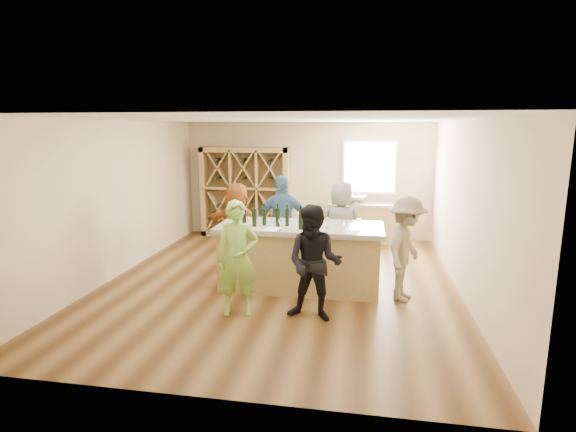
% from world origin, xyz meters
% --- Properties ---
extents(floor, '(6.00, 7.00, 0.10)m').
position_xyz_m(floor, '(0.00, 0.00, -0.05)').
color(floor, brown).
rests_on(floor, ground).
extents(ceiling, '(6.00, 7.00, 0.10)m').
position_xyz_m(ceiling, '(0.00, 0.00, 2.85)').
color(ceiling, white).
rests_on(ceiling, ground).
extents(wall_back, '(6.00, 0.10, 2.80)m').
position_xyz_m(wall_back, '(0.00, 3.55, 1.40)').
color(wall_back, '#CBB593').
rests_on(wall_back, ground).
extents(wall_front, '(6.00, 0.10, 2.80)m').
position_xyz_m(wall_front, '(0.00, -3.55, 1.40)').
color(wall_front, '#CBB593').
rests_on(wall_front, ground).
extents(wall_left, '(0.10, 7.00, 2.80)m').
position_xyz_m(wall_left, '(-3.05, 0.00, 1.40)').
color(wall_left, '#CBB593').
rests_on(wall_left, ground).
extents(wall_right, '(0.10, 7.00, 2.80)m').
position_xyz_m(wall_right, '(3.05, 0.00, 1.40)').
color(wall_right, '#CBB593').
rests_on(wall_right, ground).
extents(window_frame, '(1.30, 0.06, 1.30)m').
position_xyz_m(window_frame, '(1.50, 3.47, 1.75)').
color(window_frame, white).
rests_on(window_frame, wall_back).
extents(window_pane, '(1.18, 0.01, 1.18)m').
position_xyz_m(window_pane, '(1.50, 3.44, 1.75)').
color(window_pane, white).
rests_on(window_pane, wall_back).
extents(wine_rack, '(2.20, 0.45, 2.20)m').
position_xyz_m(wine_rack, '(-1.50, 3.27, 1.10)').
color(wine_rack, '#A6884F').
rests_on(wine_rack, floor).
extents(back_counter_base, '(1.60, 0.58, 0.86)m').
position_xyz_m(back_counter_base, '(1.40, 3.20, 0.43)').
color(back_counter_base, '#A6884F').
rests_on(back_counter_base, floor).
extents(back_counter_top, '(1.70, 0.62, 0.06)m').
position_xyz_m(back_counter_top, '(1.40, 3.20, 0.89)').
color(back_counter_top, '#A49A86').
rests_on(back_counter_top, back_counter_base).
extents(sink, '(0.54, 0.54, 0.19)m').
position_xyz_m(sink, '(1.20, 3.20, 1.01)').
color(sink, silver).
rests_on(sink, back_counter_top).
extents(faucet, '(0.02, 0.02, 0.30)m').
position_xyz_m(faucet, '(1.20, 3.38, 1.07)').
color(faucet, silver).
rests_on(faucet, back_counter_top).
extents(tasting_counter_base, '(2.60, 1.00, 1.00)m').
position_xyz_m(tasting_counter_base, '(0.37, -0.18, 0.50)').
color(tasting_counter_base, '#A6884F').
rests_on(tasting_counter_base, floor).
extents(tasting_counter_top, '(2.72, 1.12, 0.08)m').
position_xyz_m(tasting_counter_top, '(0.37, -0.18, 1.04)').
color(tasting_counter_top, '#A49A86').
rests_on(tasting_counter_top, tasting_counter_base).
extents(wine_bottle_a, '(0.07, 0.07, 0.27)m').
position_xyz_m(wine_bottle_a, '(-0.54, -0.35, 1.22)').
color(wine_bottle_a, black).
rests_on(wine_bottle_a, tasting_counter_top).
extents(wine_bottle_b, '(0.09, 0.09, 0.30)m').
position_xyz_m(wine_bottle_b, '(-0.35, -0.40, 1.23)').
color(wine_bottle_b, black).
rests_on(wine_bottle_b, tasting_counter_top).
extents(wine_bottle_c, '(0.08, 0.08, 0.27)m').
position_xyz_m(wine_bottle_c, '(-0.21, -0.29, 1.21)').
color(wine_bottle_c, black).
rests_on(wine_bottle_c, tasting_counter_top).
extents(wine_bottle_d, '(0.10, 0.10, 0.30)m').
position_xyz_m(wine_bottle_d, '(0.03, -0.36, 1.23)').
color(wine_bottle_d, black).
rests_on(wine_bottle_d, tasting_counter_top).
extents(wine_bottle_e, '(0.08, 0.08, 0.27)m').
position_xyz_m(wine_bottle_e, '(0.17, -0.28, 1.22)').
color(wine_bottle_e, black).
rests_on(wine_bottle_e, tasting_counter_top).
extents(wine_glass_a, '(0.07, 0.07, 0.16)m').
position_xyz_m(wine_glass_a, '(0.13, -0.66, 1.16)').
color(wine_glass_a, white).
rests_on(wine_glass_a, tasting_counter_top).
extents(wine_glass_b, '(0.07, 0.07, 0.18)m').
position_xyz_m(wine_glass_b, '(0.57, -0.66, 1.17)').
color(wine_glass_b, white).
rests_on(wine_glass_b, tasting_counter_top).
extents(wine_glass_c, '(0.07, 0.07, 0.17)m').
position_xyz_m(wine_glass_c, '(1.12, -0.65, 1.16)').
color(wine_glass_c, white).
rests_on(wine_glass_c, tasting_counter_top).
extents(wine_glass_d, '(0.08, 0.08, 0.16)m').
position_xyz_m(wine_glass_d, '(0.83, -0.34, 1.16)').
color(wine_glass_d, white).
rests_on(wine_glass_d, tasting_counter_top).
extents(wine_glass_e, '(0.08, 0.08, 0.18)m').
position_xyz_m(wine_glass_e, '(1.33, -0.40, 1.17)').
color(wine_glass_e, white).
rests_on(wine_glass_e, tasting_counter_top).
extents(tasting_menu_a, '(0.28, 0.35, 0.00)m').
position_xyz_m(tasting_menu_a, '(-0.03, -0.55, 1.08)').
color(tasting_menu_a, white).
rests_on(tasting_menu_a, tasting_counter_top).
extents(tasting_menu_b, '(0.32, 0.37, 0.00)m').
position_xyz_m(tasting_menu_b, '(0.59, -0.53, 1.08)').
color(tasting_menu_b, white).
rests_on(tasting_menu_b, tasting_counter_top).
extents(tasting_menu_c, '(0.30, 0.35, 0.00)m').
position_xyz_m(tasting_menu_c, '(1.23, -0.58, 1.08)').
color(tasting_menu_c, white).
rests_on(tasting_menu_c, tasting_counter_top).
extents(person_near_left, '(0.68, 0.55, 1.67)m').
position_xyz_m(person_near_left, '(-0.35, -1.42, 0.83)').
color(person_near_left, '#8CC64C').
rests_on(person_near_left, floor).
extents(person_near_right, '(0.85, 0.54, 1.64)m').
position_xyz_m(person_near_right, '(0.75, -1.42, 0.82)').
color(person_near_right, black).
rests_on(person_near_right, floor).
extents(person_server, '(0.82, 1.16, 1.64)m').
position_xyz_m(person_server, '(2.07, -0.44, 0.82)').
color(person_server, gray).
rests_on(person_server, floor).
extents(person_far_mid, '(1.16, 0.77, 1.81)m').
position_xyz_m(person_far_mid, '(-0.08, 0.70, 0.91)').
color(person_far_mid, '#335972').
rests_on(person_far_mid, floor).
extents(person_far_right, '(0.90, 0.65, 1.71)m').
position_xyz_m(person_far_right, '(1.00, 0.80, 0.85)').
color(person_far_right, slate).
rests_on(person_far_right, floor).
extents(person_far_left, '(1.60, 0.86, 1.63)m').
position_xyz_m(person_far_left, '(-1.02, 0.89, 0.82)').
color(person_far_left, '#994C19').
rests_on(person_far_left, floor).
extents(wine_bottle_f, '(0.07, 0.07, 0.30)m').
position_xyz_m(wine_bottle_f, '(0.42, -0.48, 1.23)').
color(wine_bottle_f, black).
rests_on(wine_bottle_f, tasting_counter_top).
extents(wine_glass_f, '(0.07, 0.07, 0.18)m').
position_xyz_m(wine_glass_f, '(0.32, 0.02, 1.17)').
color(wine_glass_f, white).
rests_on(wine_glass_f, tasting_counter_top).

